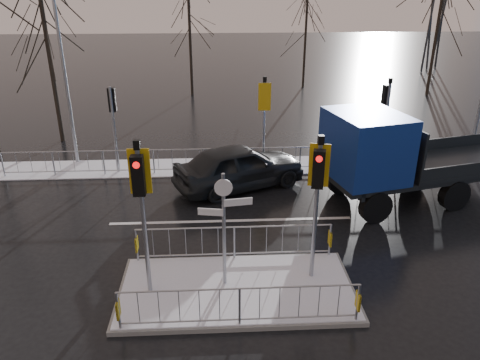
{
  "coord_description": "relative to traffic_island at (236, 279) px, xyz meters",
  "views": [
    {
      "loc": [
        -0.45,
        -9.86,
        7.44
      ],
      "look_at": [
        0.25,
        3.05,
        1.8
      ],
      "focal_mm": 35.0,
      "sensor_mm": 36.0,
      "label": 1
    }
  ],
  "objects": [
    {
      "name": "street_lamp_left",
      "position": [
        -6.42,
        9.49,
        4.1
      ],
      "size": [
        1.25,
        0.18,
        8.2
      ],
      "color": "#9398A0",
      "rests_on": "ground"
    },
    {
      "name": "far_kerb_fixtures",
      "position": [
        0.31,
        8.08,
        0.63
      ],
      "size": [
        18.0,
        0.65,
        3.83
      ],
      "color": "#9398A0",
      "rests_on": "ground"
    },
    {
      "name": "tree_far_a",
      "position": [
        -1.99,
        21.99,
        4.43
      ],
      "size": [
        3.75,
        3.75,
        7.08
      ],
      "color": "black",
      "rests_on": "ground"
    },
    {
      "name": "ground",
      "position": [
        0.01,
        -0.01,
        -0.39
      ],
      "size": [
        120.0,
        120.0,
        0.0
      ],
      "primitive_type": "plane",
      "color": "black",
      "rests_on": "ground"
    },
    {
      "name": "lane_markings",
      "position": [
        0.01,
        -0.34,
        -0.39
      ],
      "size": [
        8.0,
        11.38,
        0.01
      ],
      "color": "silver",
      "rests_on": "ground"
    },
    {
      "name": "car_far_lane",
      "position": [
        0.43,
        6.5,
        0.46
      ],
      "size": [
        5.39,
        3.88,
        1.71
      ],
      "primitive_type": "imported",
      "rotation": [
        0.0,
        0.0,
        1.99
      ],
      "color": "black",
      "rests_on": "ground"
    },
    {
      "name": "traffic_island",
      "position": [
        0.0,
        0.0,
        0.0
      ],
      "size": [
        6.0,
        3.04,
        4.15
      ],
      "color": "slate",
      "rests_on": "ground"
    },
    {
      "name": "tree_far_b",
      "position": [
        6.01,
        23.99,
        3.79
      ],
      "size": [
        3.25,
        3.25,
        6.14
      ],
      "color": "black",
      "rests_on": "ground"
    },
    {
      "name": "flatbed_truck",
      "position": [
        5.55,
        4.87,
        1.4
      ],
      "size": [
        7.68,
        4.29,
        3.36
      ],
      "color": "black",
      "rests_on": "ground"
    },
    {
      "name": "snow_verge",
      "position": [
        0.01,
        8.59,
        -0.37
      ],
      "size": [
        30.0,
        2.0,
        0.04
      ],
      "primitive_type": "cube",
      "color": "white",
      "rests_on": "ground"
    },
    {
      "name": "tree_near_b",
      "position": [
        -7.99,
        12.49,
        4.76
      ],
      "size": [
        4.0,
        4.0,
        7.55
      ],
      "color": "black",
      "rests_on": "ground"
    },
    {
      "name": "tree_far_c",
      "position": [
        14.01,
        20.99,
        4.76
      ],
      "size": [
        4.0,
        4.0,
        7.55
      ],
      "color": "black",
      "rests_on": "ground"
    }
  ]
}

